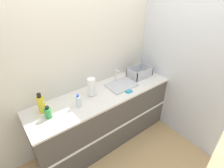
{
  "coord_description": "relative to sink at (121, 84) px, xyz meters",
  "views": [
    {
      "loc": [
        -1.16,
        -1.43,
        2.38
      ],
      "look_at": [
        0.14,
        0.28,
        1.05
      ],
      "focal_mm": 28.0,
      "sensor_mm": 36.0,
      "label": 1
    }
  ],
  "objects": [
    {
      "name": "ground_plane",
      "position": [
        -0.34,
        -0.32,
        -0.95
      ],
      "size": [
        12.0,
        12.0,
        0.0
      ],
      "primitive_type": "plane",
      "color": "tan"
    },
    {
      "name": "wall_back",
      "position": [
        -0.34,
        0.34,
        0.35
      ],
      "size": [
        4.57,
        0.06,
        2.6
      ],
      "color": "beige",
      "rests_on": "ground_plane"
    },
    {
      "name": "wall_right",
      "position": [
        0.77,
        -0.01,
        0.35
      ],
      "size": [
        0.06,
        2.62,
        2.6
      ],
      "color": "silver",
      "rests_on": "ground_plane"
    },
    {
      "name": "counter_cabinet",
      "position": [
        -0.34,
        -0.01,
        -0.48
      ],
      "size": [
        2.2,
        0.65,
        0.93
      ],
      "color": "#514C47",
      "rests_on": "ground_plane"
    },
    {
      "name": "sink",
      "position": [
        0.0,
        0.0,
        0.0
      ],
      "size": [
        0.44,
        0.33,
        0.23
      ],
      "color": "silver",
      "rests_on": "counter_cabinet"
    },
    {
      "name": "paper_towel_roll",
      "position": [
        -0.49,
        0.06,
        0.12
      ],
      "size": [
        0.11,
        0.11,
        0.27
      ],
      "color": "#4C4C51",
      "rests_on": "counter_cabinet"
    },
    {
      "name": "dish_rack",
      "position": [
        0.44,
        0.04,
        0.04
      ],
      "size": [
        0.37,
        0.25,
        0.16
      ],
      "color": "#B7BABF",
      "rests_on": "counter_cabinet"
    },
    {
      "name": "bottle_green",
      "position": [
        -1.15,
        -0.03,
        0.05
      ],
      "size": [
        0.08,
        0.08,
        0.16
      ],
      "color": "#2D8C3D",
      "rests_on": "counter_cabinet"
    },
    {
      "name": "bottle_yellow",
      "position": [
        -1.18,
        0.12,
        0.1
      ],
      "size": [
        0.09,
        0.09,
        0.27
      ],
      "color": "yellow",
      "rests_on": "counter_cabinet"
    },
    {
      "name": "bottle_clear",
      "position": [
        -0.76,
        -0.05,
        0.06
      ],
      "size": [
        0.07,
        0.07,
        0.18
      ],
      "color": "silver",
      "rests_on": "counter_cabinet"
    },
    {
      "name": "sponge",
      "position": [
        -0.03,
        -0.21,
        -0.01
      ],
      "size": [
        0.09,
        0.06,
        0.02
      ],
      "color": "#3399BF",
      "rests_on": "counter_cabinet"
    }
  ]
}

